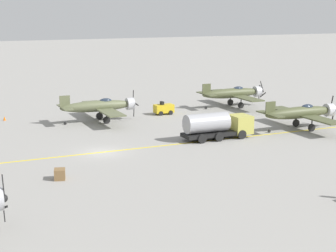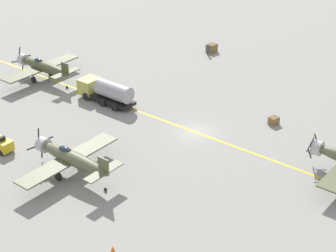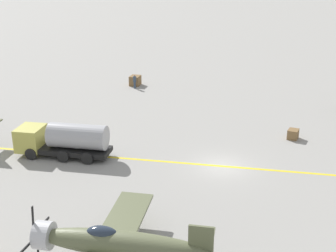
{
  "view_description": "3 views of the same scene",
  "coord_description": "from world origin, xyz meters",
  "px_view_note": "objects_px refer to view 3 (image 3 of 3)",
  "views": [
    {
      "loc": [
        52.56,
        -16.29,
        14.27
      ],
      "look_at": [
        1.75,
        6.47,
        2.48
      ],
      "focal_mm": 60.0,
      "sensor_mm": 36.0,
      "label": 1
    },
    {
      "loc": [
        -45.98,
        -32.19,
        30.69
      ],
      "look_at": [
        -6.61,
        -1.23,
        3.97
      ],
      "focal_mm": 60.0,
      "sensor_mm": 36.0,
      "label": 2
    },
    {
      "loc": [
        -34.83,
        -2.16,
        16.48
      ],
      "look_at": [
        -0.07,
        4.46,
        3.23
      ],
      "focal_mm": 50.0,
      "sensor_mm": 36.0,
      "label": 3
    }
  ],
  "objects_px": {
    "supply_crate_mid_lane": "(135,81)",
    "fuel_tanker": "(63,140)",
    "airplane_mid_left": "(116,244)",
    "ground_crew_walking": "(135,81)",
    "supply_crate_by_tanker": "(293,134)"
  },
  "relations": [
    {
      "from": "airplane_mid_left",
      "to": "ground_crew_walking",
      "type": "xyz_separation_m",
      "value": [
        35.97,
        8.39,
        -1.03
      ]
    },
    {
      "from": "supply_crate_by_tanker",
      "to": "airplane_mid_left",
      "type": "bearing_deg",
      "value": 154.58
    },
    {
      "from": "airplane_mid_left",
      "to": "supply_crate_mid_lane",
      "type": "bearing_deg",
      "value": 24.74
    },
    {
      "from": "ground_crew_walking",
      "to": "airplane_mid_left",
      "type": "bearing_deg",
      "value": -166.88
    },
    {
      "from": "ground_crew_walking",
      "to": "supply_crate_by_tanker",
      "type": "bearing_deg",
      "value": -126.32
    },
    {
      "from": "fuel_tanker",
      "to": "supply_crate_mid_lane",
      "type": "distance_m",
      "value": 23.12
    },
    {
      "from": "fuel_tanker",
      "to": "supply_crate_mid_lane",
      "type": "bearing_deg",
      "value": -0.73
    },
    {
      "from": "fuel_tanker",
      "to": "ground_crew_walking",
      "type": "distance_m",
      "value": 21.62
    },
    {
      "from": "fuel_tanker",
      "to": "supply_crate_by_tanker",
      "type": "distance_m",
      "value": 21.01
    },
    {
      "from": "airplane_mid_left",
      "to": "supply_crate_mid_lane",
      "type": "relative_size",
      "value": 8.03
    },
    {
      "from": "ground_crew_walking",
      "to": "fuel_tanker",
      "type": "bearing_deg",
      "value": 178.36
    },
    {
      "from": "fuel_tanker",
      "to": "supply_crate_mid_lane",
      "type": "height_order",
      "value": "fuel_tanker"
    },
    {
      "from": "supply_crate_mid_lane",
      "to": "fuel_tanker",
      "type": "bearing_deg",
      "value": 179.27
    },
    {
      "from": "ground_crew_walking",
      "to": "supply_crate_mid_lane",
      "type": "height_order",
      "value": "ground_crew_walking"
    },
    {
      "from": "airplane_mid_left",
      "to": "supply_crate_mid_lane",
      "type": "height_order",
      "value": "airplane_mid_left"
    }
  ]
}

